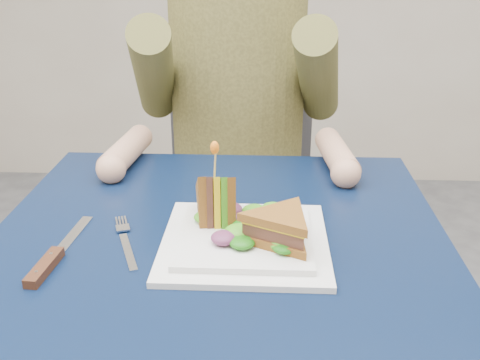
# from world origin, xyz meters

# --- Properties ---
(table) EXTENTS (0.75, 0.75, 0.73)m
(table) POSITION_xyz_m (0.00, 0.00, 0.65)
(table) COLOR black
(table) RESTS_ON ground
(chair) EXTENTS (0.42, 0.40, 0.93)m
(chair) POSITION_xyz_m (0.00, 0.70, 0.54)
(chair) COLOR #47474C
(chair) RESTS_ON ground
(diner) EXTENTS (0.54, 0.59, 0.74)m
(diner) POSITION_xyz_m (-0.00, 0.59, 0.91)
(diner) COLOR brown
(diner) RESTS_ON chair
(plate) EXTENTS (0.26, 0.26, 0.02)m
(plate) POSITION_xyz_m (0.04, -0.03, 0.74)
(plate) COLOR white
(plate) RESTS_ON table
(sandwich_flat) EXTENTS (0.18, 0.18, 0.05)m
(sandwich_flat) POSITION_xyz_m (0.10, -0.06, 0.78)
(sandwich_flat) COLOR brown
(sandwich_flat) RESTS_ON plate
(sandwich_upright) EXTENTS (0.08, 0.13, 0.13)m
(sandwich_upright) POSITION_xyz_m (-0.00, 0.01, 0.78)
(sandwich_upright) COLOR brown
(sandwich_upright) RESTS_ON plate
(fork) EXTENTS (0.08, 0.17, 0.01)m
(fork) POSITION_xyz_m (-0.14, -0.04, 0.73)
(fork) COLOR silver
(fork) RESTS_ON table
(knife) EXTENTS (0.03, 0.22, 0.02)m
(knife) POSITION_xyz_m (-0.24, -0.10, 0.74)
(knife) COLOR silver
(knife) RESTS_ON table
(toothpick) EXTENTS (0.01, 0.01, 0.06)m
(toothpick) POSITION_xyz_m (-0.00, 0.01, 0.85)
(toothpick) COLOR tan
(toothpick) RESTS_ON sandwich_upright
(toothpick_frill) EXTENTS (0.01, 0.01, 0.02)m
(toothpick_frill) POSITION_xyz_m (-0.00, 0.01, 0.88)
(toothpick_frill) COLOR orange
(toothpick_frill) RESTS_ON sandwich_upright
(lettuce_spill) EXTENTS (0.15, 0.13, 0.02)m
(lettuce_spill) POSITION_xyz_m (0.05, -0.02, 0.76)
(lettuce_spill) COLOR #337A14
(lettuce_spill) RESTS_ON plate
(onion_ring) EXTENTS (0.04, 0.04, 0.02)m
(onion_ring) POSITION_xyz_m (0.06, -0.03, 0.77)
(onion_ring) COLOR #9E4C7A
(onion_ring) RESTS_ON plate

